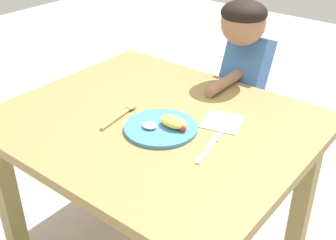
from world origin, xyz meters
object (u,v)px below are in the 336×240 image
object	(u,v)px
spoon	(125,112)
person	(243,94)
plate	(163,126)
fork	(210,146)

from	to	relation	value
spoon	person	bearing A→B (deg)	-23.87
plate	person	world-z (taller)	person
plate	fork	size ratio (longest dim) A/B	1.15
spoon	person	size ratio (longest dim) A/B	0.20
spoon	plate	bearing A→B (deg)	-97.20
fork	spoon	bearing A→B (deg)	79.73
plate	spoon	size ratio (longest dim) A/B	1.23
plate	fork	distance (m)	0.19
plate	fork	world-z (taller)	plate
fork	person	world-z (taller)	person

